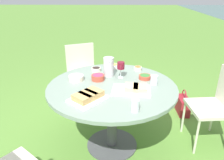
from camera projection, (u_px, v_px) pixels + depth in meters
name	position (u px, v px, depth m)	size (l,w,h in m)	color
ground_plane	(112.00, 145.00, 2.54)	(40.00, 40.00, 0.00)	#5B8C38
dining_table	(112.00, 95.00, 2.28)	(1.33, 1.33, 0.76)	#4C4C51
chair_near_left	(217.00, 102.00, 2.40)	(0.47, 0.46, 0.89)	beige
chair_near_right	(82.00, 69.00, 3.36)	(0.56, 0.57, 0.89)	beige
water_pitcher	(109.00, 67.00, 2.43)	(0.12, 0.12, 0.21)	silver
wine_glass	(121.00, 66.00, 2.37)	(0.08, 0.08, 0.18)	silver
platter_bread_main	(133.00, 89.00, 2.11)	(0.28, 0.39, 0.06)	white
platter_charcuterie	(88.00, 97.00, 1.94)	(0.40, 0.40, 0.07)	white
bowl_fries	(113.00, 66.00, 2.70)	(0.13, 0.13, 0.05)	white
bowl_salad	(145.00, 77.00, 2.39)	(0.13, 0.13, 0.04)	#B74733
bowl_olives	(96.00, 69.00, 2.61)	(0.11, 0.11, 0.04)	beige
bowl_dip_red	(98.00, 77.00, 2.35)	(0.14, 0.14, 0.06)	#B74733
bowl_dip_cream	(76.00, 78.00, 2.35)	(0.16, 0.16, 0.05)	beige
bowl_roasted_veg	(138.00, 68.00, 2.62)	(0.09, 0.09, 0.05)	beige
cup_water_near	(135.00, 106.00, 1.76)	(0.07, 0.07, 0.10)	silver
cup_water_far	(154.00, 80.00, 2.24)	(0.08, 0.08, 0.10)	silver
handbag	(183.00, 105.00, 3.13)	(0.30, 0.14, 0.37)	maroon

